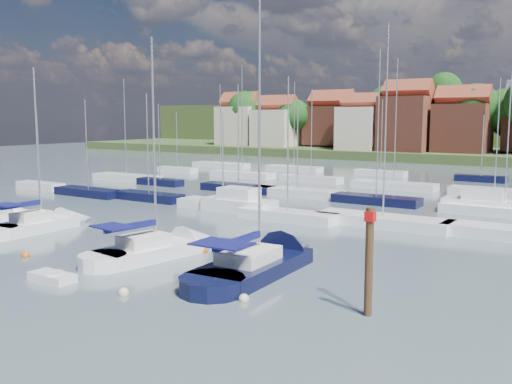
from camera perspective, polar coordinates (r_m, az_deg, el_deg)
The scene contains 12 objects.
ground at distance 67.37m, azimuth 11.87°, elevation 0.00°, with size 260.00×260.00×0.00m, color #404F58.
sailboat_left at distance 47.20m, azimuth -20.15°, elevation -3.06°, with size 2.87×9.81×13.33m.
sailboat_centre at distance 36.66m, azimuth -9.04°, elevation -5.66°, with size 4.46×10.97×14.53m.
sailboat_navy at distance 33.26m, azimuth 1.33°, elevation -6.95°, with size 3.98×12.96×17.69m.
tender at distance 32.43m, azimuth -19.71°, elevation -8.02°, with size 2.64×1.23×0.57m.
timber_piling at distance 25.65m, azimuth 11.18°, elevation -8.85°, with size 0.40×0.40×7.05m.
buoy_c at distance 38.46m, azimuth -22.04°, elevation -6.05°, with size 0.53×0.53×0.53m, color #D85914.
buoy_d at distance 29.13m, azimuth -13.08°, elevation -9.99°, with size 0.54×0.54×0.54m, color beige.
buoy_e at distance 37.09m, azimuth -5.21°, elevation -6.01°, with size 0.47×0.47×0.47m, color #D85914.
buoy_f at distance 27.53m, azimuth -1.23°, elevation -10.83°, with size 0.49×0.49×0.49m, color beige.
buoy_g at distance 46.84m, azimuth -22.08°, elevation -3.68°, with size 0.54×0.54×0.54m, color #D85914.
marina_field at distance 62.15m, azimuth 11.88°, elevation -0.22°, with size 79.62×41.41×15.93m.
Camera 1 is at (24.33, -22.22, 8.70)m, focal length 40.00 mm.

